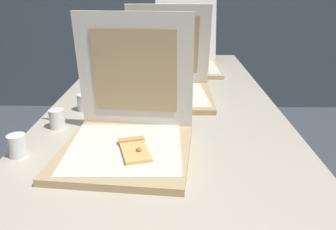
# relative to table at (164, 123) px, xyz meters

# --- Properties ---
(table) EXTENTS (0.95, 2.31, 0.73)m
(table) POSITION_rel_table_xyz_m (0.00, 0.00, 0.00)
(table) COLOR #BCB29E
(table) RESTS_ON ground
(pizza_box_front) EXTENTS (0.42, 0.43, 0.41)m
(pizza_box_front) POSITION_rel_table_xyz_m (-0.10, -0.32, 0.10)
(pizza_box_front) COLOR tan
(pizza_box_front) RESTS_ON table
(pizza_box_middle) EXTENTS (0.39, 0.39, 0.40)m
(pizza_box_middle) POSITION_rel_table_xyz_m (0.02, 0.20, 0.10)
(pizza_box_middle) COLOR tan
(pizza_box_middle) RESTS_ON table
(pizza_box_back) EXTENTS (0.39, 0.50, 0.40)m
(pizza_box_back) POSITION_rel_table_xyz_m (0.12, 0.74, 0.10)
(pizza_box_back) COLOR tan
(pizza_box_back) RESTS_ON table
(cup_white_near_center) EXTENTS (0.05, 0.05, 0.07)m
(cup_white_near_center) POSITION_rel_table_xyz_m (-0.38, -0.15, 0.08)
(cup_white_near_center) COLOR white
(cup_white_near_center) RESTS_ON table
(cup_white_far) EXTENTS (0.05, 0.05, 0.07)m
(cup_white_far) POSITION_rel_table_xyz_m (-0.22, 0.41, 0.08)
(cup_white_far) COLOR white
(cup_white_far) RESTS_ON table
(cup_white_mid) EXTENTS (0.05, 0.05, 0.07)m
(cup_white_mid) POSITION_rel_table_xyz_m (-0.33, 0.03, 0.08)
(cup_white_mid) COLOR white
(cup_white_mid) RESTS_ON table
(cup_white_near_left) EXTENTS (0.05, 0.05, 0.07)m
(cup_white_near_left) POSITION_rel_table_xyz_m (-0.43, -0.36, 0.08)
(cup_white_near_left) COLOR white
(cup_white_near_left) RESTS_ON table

